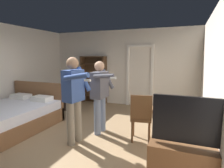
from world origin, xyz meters
name	(u,v)px	position (x,y,z in m)	size (l,w,h in m)	color
ground_plane	(70,140)	(0.00, 0.00, 0.00)	(7.17, 7.17, 0.00)	#997A56
wall_back	(122,68)	(0.00, 3.32, 1.33)	(5.50, 0.12, 2.66)	silver
wall_right	(223,85)	(2.69, 0.00, 1.33)	(0.12, 6.75, 2.66)	silver
doorway_frame	(140,72)	(0.69, 3.24, 1.22)	(0.93, 0.08, 2.13)	white
bed	(11,116)	(-1.73, 0.07, 0.30)	(1.69, 2.07, 1.02)	brown
bookshelf	(94,78)	(-1.02, 3.09, 0.94)	(0.96, 0.32, 1.74)	#4C331E
tv_flatscreen	(193,160)	(2.33, -0.52, 0.36)	(1.17, 0.40, 1.23)	brown
side_table	(165,120)	(1.84, 0.66, 0.48)	(0.67, 0.67, 0.70)	brown
laptop	(164,107)	(1.81, 0.61, 0.75)	(0.38, 0.39, 0.15)	black
bottle_on_table	(173,106)	(1.98, 0.58, 0.80)	(0.06, 0.06, 0.24)	#373F21
wooden_chair	(141,116)	(1.38, 0.51, 0.54)	(0.49, 0.49, 0.99)	brown
person_blue_shirt	(74,95)	(0.16, -0.04, 1.00)	(0.72, 0.62, 1.73)	gray
person_striped_shirt	(100,92)	(0.41, 0.62, 0.95)	(0.63, 0.60, 1.64)	slate
suitcase_dark	(67,103)	(-1.39, 1.91, 0.22)	(0.48, 0.31, 0.45)	black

